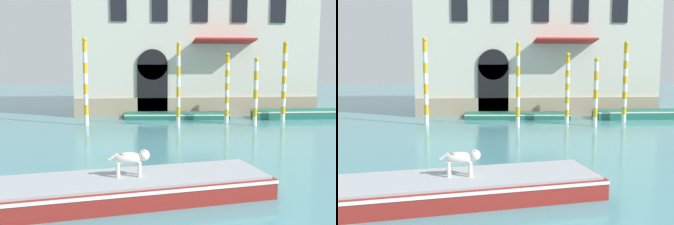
{
  "view_description": "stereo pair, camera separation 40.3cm",
  "coord_description": "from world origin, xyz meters",
  "views": [
    {
      "loc": [
        -1.52,
        -4.02,
        3.37
      ],
      "look_at": [
        0.23,
        12.97,
        1.2
      ],
      "focal_mm": 42.0,
      "sensor_mm": 36.0,
      "label": 1
    },
    {
      "loc": [
        -1.12,
        -4.05,
        3.37
      ],
      "look_at": [
        0.23,
        12.97,
        1.2
      ],
      "focal_mm": 42.0,
      "sensor_mm": 36.0,
      "label": 2
    }
  ],
  "objects": [
    {
      "name": "dog_on_deck",
      "position": [
        -1.45,
        5.51,
        1.01
      ],
      "size": [
        1.03,
        0.31,
        0.68
      ],
      "rotation": [
        0.0,
        0.0,
        -0.02
      ],
      "color": "silver",
      "rests_on": "boat_foreground"
    },
    {
      "name": "boat_moored_near_palazzo",
      "position": [
        1.44,
        19.44,
        0.19
      ],
      "size": [
        6.39,
        2.0,
        0.35
      ],
      "rotation": [
        0.0,
        0.0,
        -0.08
      ],
      "color": "#1E6651",
      "rests_on": "ground_plane"
    },
    {
      "name": "mooring_pole_0",
      "position": [
        -3.76,
        17.39,
        2.38
      ],
      "size": [
        0.24,
        0.24,
        4.72
      ],
      "color": "white",
      "rests_on": "ground_plane"
    },
    {
      "name": "mooring_pole_2",
      "position": [
        1.13,
        16.36,
        2.24
      ],
      "size": [
        0.21,
        0.21,
        4.45
      ],
      "color": "white",
      "rests_on": "ground_plane"
    },
    {
      "name": "mooring_pole_3",
      "position": [
        7.41,
        17.73,
        2.31
      ],
      "size": [
        0.26,
        0.26,
        4.58
      ],
      "color": "white",
      "rests_on": "ground_plane"
    },
    {
      "name": "mooring_pole_4",
      "position": [
        4.04,
        17.55,
        1.98
      ],
      "size": [
        0.24,
        0.24,
        3.93
      ],
      "color": "white",
      "rests_on": "ground_plane"
    },
    {
      "name": "boat_foreground",
      "position": [
        -1.62,
        5.44,
        0.3
      ],
      "size": [
        7.54,
        3.22,
        0.57
      ],
      "rotation": [
        0.0,
        0.0,
        0.16
      ],
      "color": "maroon",
      "rests_on": "ground_plane"
    },
    {
      "name": "mooring_pole_1",
      "position": [
        5.26,
        16.25,
        1.85
      ],
      "size": [
        0.25,
        0.25,
        3.66
      ],
      "color": "white",
      "rests_on": "ground_plane"
    },
    {
      "name": "boat_moored_far",
      "position": [
        9.55,
        18.96,
        0.27
      ],
      "size": [
        6.88,
        1.65,
        0.5
      ],
      "rotation": [
        0.0,
        0.0,
        -0.01
      ],
      "color": "#1E6651",
      "rests_on": "ground_plane"
    }
  ]
}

